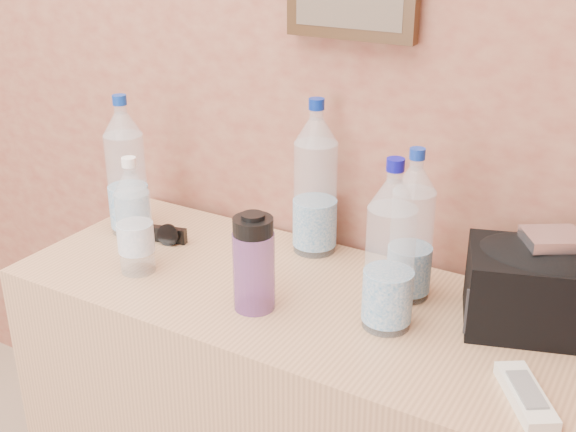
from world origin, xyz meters
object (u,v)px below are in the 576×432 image
(nalgene_bottle, at_px, (254,262))
(foil_packet, at_px, (553,239))
(toiletry_bag, at_px, (537,286))
(pet_large_a, at_px, (126,173))
(pet_large_b, at_px, (315,186))
(ac_remote, at_px, (526,396))
(pet_large_d, at_px, (390,256))
(pet_large_c, at_px, (411,233))
(sunglasses, at_px, (158,233))
(pet_small, at_px, (134,223))

(nalgene_bottle, height_order, foil_packet, nalgene_bottle)
(toiletry_bag, bearing_deg, nalgene_bottle, -175.51)
(pet_large_a, height_order, toiletry_bag, pet_large_a)
(pet_large_b, xyz_separation_m, ac_remote, (0.58, -0.33, -0.15))
(pet_large_d, relative_size, toiletry_bag, 1.33)
(pet_large_a, relative_size, nalgene_bottle, 1.68)
(pet_large_a, height_order, nalgene_bottle, pet_large_a)
(pet_large_c, relative_size, toiletry_bag, 1.25)
(pet_large_b, height_order, pet_large_d, pet_large_b)
(pet_large_a, distance_m, pet_large_b, 0.48)
(sunglasses, xyz_separation_m, foil_packet, (0.91, 0.08, 0.17))
(pet_large_a, height_order, foil_packet, pet_large_a)
(nalgene_bottle, xyz_separation_m, sunglasses, (-0.38, 0.15, -0.08))
(nalgene_bottle, relative_size, sunglasses, 1.41)
(pet_large_a, distance_m, pet_large_c, 0.73)
(foil_packet, bearing_deg, pet_large_a, -176.22)
(pet_large_c, bearing_deg, toiletry_bag, 2.54)
(ac_remote, bearing_deg, pet_small, -125.84)
(pet_small, relative_size, nalgene_bottle, 1.29)
(sunglasses, xyz_separation_m, toiletry_bag, (0.89, 0.07, 0.07))
(sunglasses, distance_m, foil_packet, 0.93)
(pet_large_a, xyz_separation_m, pet_large_d, (0.74, -0.09, -0.00))
(pet_large_b, bearing_deg, toiletry_bag, -8.70)
(sunglasses, distance_m, toiletry_bag, 0.90)
(pet_large_b, relative_size, foil_packet, 3.51)
(pet_large_b, distance_m, sunglasses, 0.42)
(pet_large_c, relative_size, ac_remote, 1.94)
(pet_large_a, xyz_separation_m, pet_small, (0.16, -0.16, -0.04))
(pet_large_b, relative_size, sunglasses, 2.50)
(pet_large_d, xyz_separation_m, nalgene_bottle, (-0.26, -0.07, -0.05))
(pet_large_d, distance_m, pet_small, 0.59)
(foil_packet, bearing_deg, ac_remote, -82.46)
(pet_large_b, bearing_deg, pet_large_c, -18.63)
(nalgene_bottle, bearing_deg, foil_packet, 23.29)
(pet_large_d, distance_m, foil_packet, 0.31)
(nalgene_bottle, distance_m, sunglasses, 0.42)
(nalgene_bottle, bearing_deg, toiletry_bag, 23.13)
(nalgene_bottle, bearing_deg, pet_large_d, 15.30)
(ac_remote, xyz_separation_m, foil_packet, (-0.03, 0.26, 0.18))
(pet_large_a, xyz_separation_m, nalgene_bottle, (0.48, -0.16, -0.05))
(pet_small, relative_size, sunglasses, 1.82)
(pet_large_b, relative_size, nalgene_bottle, 1.77)
(ac_remote, distance_m, toiletry_bag, 0.27)
(toiletry_bag, bearing_deg, pet_large_a, 164.74)
(sunglasses, bearing_deg, ac_remote, -25.57)
(pet_large_b, height_order, foil_packet, pet_large_b)
(pet_large_a, xyz_separation_m, foil_packet, (1.01, 0.07, 0.03))
(pet_large_c, height_order, sunglasses, pet_large_c)
(pet_small, relative_size, toiletry_bag, 1.03)
(pet_large_d, relative_size, sunglasses, 2.34)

